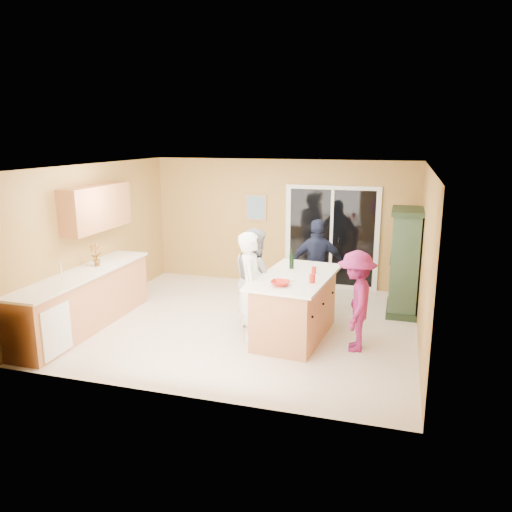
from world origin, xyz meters
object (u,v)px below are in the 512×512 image
(green_hutch, at_px, (404,263))
(woman_magenta, at_px, (356,301))
(kitchen_island, at_px, (295,308))
(woman_white, at_px, (251,287))
(woman_navy, at_px, (317,265))
(woman_grey, at_px, (255,279))

(green_hutch, distance_m, woman_magenta, 1.97)
(kitchen_island, relative_size, woman_white, 1.18)
(woman_white, distance_m, woman_navy, 1.76)
(woman_white, xyz_separation_m, woman_grey, (-0.07, 0.47, -0.01))
(green_hutch, distance_m, woman_navy, 1.51)
(woman_grey, distance_m, woman_magenta, 1.68)
(woman_navy, relative_size, woman_magenta, 1.12)
(woman_white, bearing_deg, green_hutch, -62.33)
(green_hutch, height_order, woman_navy, green_hutch)
(woman_navy, bearing_deg, kitchen_island, 69.63)
(green_hutch, relative_size, woman_white, 1.10)
(green_hutch, bearing_deg, woman_navy, -168.09)
(kitchen_island, height_order, green_hutch, green_hutch)
(woman_magenta, bearing_deg, woman_navy, -156.01)
(woman_navy, xyz_separation_m, woman_magenta, (0.82, -1.54, -0.09))
(green_hutch, height_order, woman_magenta, green_hutch)
(woman_navy, bearing_deg, woman_magenta, 102.65)
(woman_white, xyz_separation_m, woman_magenta, (1.56, 0.06, -0.10))
(woman_grey, height_order, woman_navy, woman_grey)
(green_hutch, height_order, woman_grey, green_hutch)
(woman_white, bearing_deg, woman_magenta, -100.97)
(green_hutch, xyz_separation_m, woman_white, (-2.21, -1.90, -0.06))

